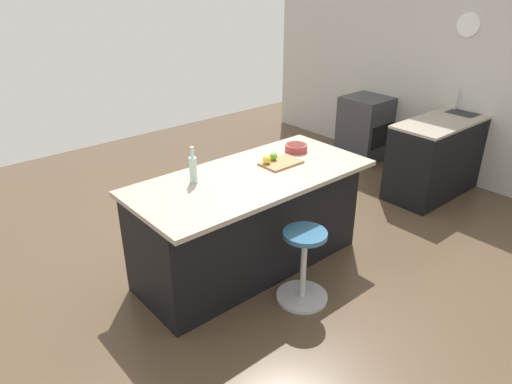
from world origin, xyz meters
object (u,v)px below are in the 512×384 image
at_px(cutting_board, 281,163).
at_px(stool_by_window, 303,268).
at_px(oven_range, 365,128).
at_px(fruit_bowl, 296,147).
at_px(apple_yellow, 267,160).
at_px(kitchen_island, 249,221).
at_px(apple_green, 273,156).
at_px(water_bottle, 193,169).

bearing_deg(cutting_board, stool_by_window, 62.66).
distance_m(oven_range, fruit_bowl, 2.61).
bearing_deg(apple_yellow, fruit_bowl, -169.48).
height_order(kitchen_island, fruit_bowl, fruit_bowl).
relative_size(stool_by_window, cutting_board, 1.82).
xyz_separation_m(cutting_board, fruit_bowl, (-0.33, -0.14, 0.03)).
height_order(apple_green, water_bottle, water_bottle).
relative_size(apple_yellow, water_bottle, 0.25).
xyz_separation_m(kitchen_island, cutting_board, (-0.36, 0.02, 0.48)).
bearing_deg(apple_yellow, oven_range, -160.00).
xyz_separation_m(kitchen_island, water_bottle, (0.46, -0.15, 0.59)).
bearing_deg(water_bottle, fruit_bowl, 178.15).
bearing_deg(kitchen_island, apple_yellow, -172.21).
relative_size(apple_green, water_bottle, 0.23).
bearing_deg(fruit_bowl, apple_green, 9.68).
relative_size(apple_green, fruit_bowl, 0.34).
xyz_separation_m(apple_yellow, water_bottle, (0.70, -0.12, 0.06)).
height_order(cutting_board, water_bottle, water_bottle).
distance_m(water_bottle, fruit_bowl, 1.16).
bearing_deg(apple_green, stool_by_window, 66.92).
bearing_deg(fruit_bowl, kitchen_island, 9.59).
bearing_deg(oven_range, stool_by_window, 29.69).
distance_m(kitchen_island, apple_green, 0.63).
relative_size(cutting_board, water_bottle, 1.15).
relative_size(oven_range, fruit_bowl, 4.21).
relative_size(apple_yellow, fruit_bowl, 0.36).
height_order(kitchen_island, cutting_board, cutting_board).
xyz_separation_m(stool_by_window, apple_green, (-0.31, -0.73, 0.70)).
bearing_deg(stool_by_window, apple_yellow, -106.67).
bearing_deg(kitchen_island, apple_green, -170.50).
height_order(kitchen_island, apple_yellow, apple_yellow).
relative_size(oven_range, stool_by_window, 1.38).
bearing_deg(cutting_board, oven_range, -158.13).
distance_m(cutting_board, apple_yellow, 0.14).
height_order(oven_range, stool_by_window, oven_range).
bearing_deg(oven_range, fruit_bowl, 21.72).
distance_m(kitchen_island, water_bottle, 0.77).
distance_m(apple_green, water_bottle, 0.81).
distance_m(oven_range, stool_by_window, 3.50).
xyz_separation_m(stool_by_window, fruit_bowl, (-0.67, -0.79, 0.68)).
distance_m(apple_yellow, water_bottle, 0.71).
distance_m(cutting_board, fruit_bowl, 0.36).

